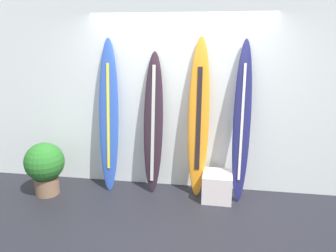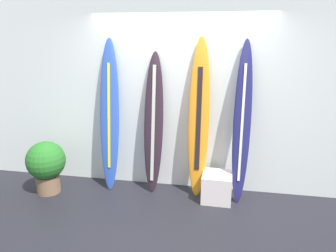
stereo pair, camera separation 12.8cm
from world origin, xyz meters
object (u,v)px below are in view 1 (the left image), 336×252
at_px(display_block_left, 217,186).
at_px(surfboard_charcoal, 153,124).
at_px(surfboard_navy, 242,123).
at_px(potted_plant, 45,165).
at_px(surfboard_sunset, 199,119).
at_px(surfboard_cobalt, 109,117).

bearing_deg(display_block_left, surfboard_charcoal, 169.15).
bearing_deg(surfboard_navy, potted_plant, -172.89).
height_order(surfboard_sunset, surfboard_navy, surfboard_sunset).
distance_m(surfboard_navy, potted_plant, 2.80).
height_order(surfboard_cobalt, display_block_left, surfboard_cobalt).
relative_size(surfboard_charcoal, display_block_left, 4.91).
xyz_separation_m(surfboard_charcoal, surfboard_sunset, (0.64, -0.00, 0.10)).
distance_m(surfboard_cobalt, potted_plant, 1.13).
height_order(display_block_left, potted_plant, potted_plant).
bearing_deg(surfboard_sunset, display_block_left, -31.35).
bearing_deg(surfboard_navy, surfboard_sunset, 174.91).
relative_size(surfboard_charcoal, potted_plant, 2.61).
height_order(surfboard_cobalt, surfboard_navy, surfboard_cobalt).
xyz_separation_m(surfboard_navy, display_block_left, (-0.29, -0.12, -0.89)).
distance_m(surfboard_cobalt, surfboard_sunset, 1.28).
xyz_separation_m(display_block_left, potted_plant, (-2.41, -0.21, 0.24)).
bearing_deg(surfboard_charcoal, potted_plant, -165.32).
xyz_separation_m(surfboard_cobalt, surfboard_sunset, (1.28, 0.03, 0.01)).
relative_size(surfboard_cobalt, potted_plant, 2.85).
xyz_separation_m(surfboard_cobalt, potted_plant, (-0.85, -0.36, -0.65)).
relative_size(surfboard_sunset, potted_plant, 2.87).
distance_m(surfboard_cobalt, display_block_left, 1.81).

